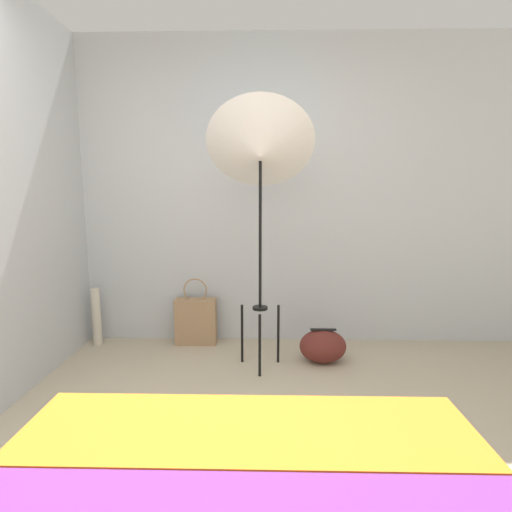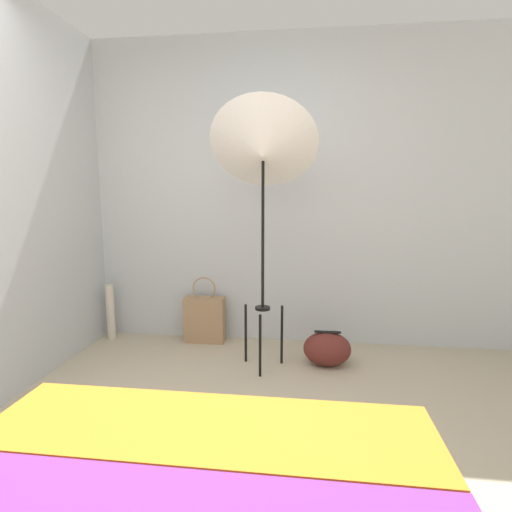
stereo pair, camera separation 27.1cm
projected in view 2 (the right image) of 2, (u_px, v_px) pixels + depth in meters
The scene contains 5 objects.
wall_back at pixel (244, 194), 3.45m from camera, with size 8.00×0.05×2.60m.
photo_umbrella at pixel (263, 152), 2.79m from camera, with size 0.78×0.63×1.95m.
tote_bag at pixel (205, 319), 3.52m from camera, with size 0.35×0.14×0.58m.
duffel_bag at pixel (327, 349), 3.04m from camera, with size 0.36×0.26×0.27m.
paper_roll at pixel (111, 312), 3.60m from camera, with size 0.07×0.07×0.50m.
Camera 2 is at (0.54, -1.22, 1.31)m, focal length 28.00 mm.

